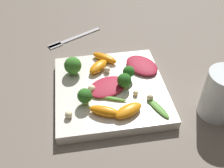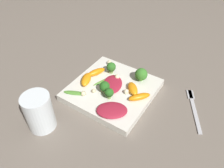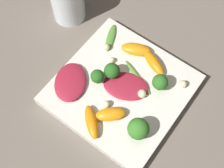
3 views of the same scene
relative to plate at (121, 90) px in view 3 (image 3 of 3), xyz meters
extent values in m
plane|color=#6B6056|center=(0.00, 0.00, -0.01)|extent=(2.40, 2.40, 0.00)
cube|color=silver|center=(0.00, 0.00, 0.00)|extent=(0.25, 0.25, 0.02)
ellipsoid|color=maroon|center=(-0.01, 0.01, 0.02)|extent=(0.09, 0.11, 0.01)
ellipsoid|color=maroon|center=(0.06, -0.09, 0.02)|extent=(0.11, 0.10, 0.01)
ellipsoid|color=orange|center=(0.10, 0.00, 0.02)|extent=(0.06, 0.07, 0.02)
ellipsoid|color=orange|center=(-0.09, -0.02, 0.02)|extent=(0.05, 0.07, 0.02)
ellipsoid|color=orange|center=(0.06, 0.02, 0.02)|extent=(0.06, 0.06, 0.02)
ellipsoid|color=orange|center=(-0.08, 0.02, 0.02)|extent=(0.05, 0.07, 0.02)
cylinder|color=#84AD5B|center=(-0.01, -0.03, 0.02)|extent=(0.01, 0.01, 0.01)
sphere|color=#26601E|center=(-0.01, -0.03, 0.04)|extent=(0.03, 0.03, 0.03)
cylinder|color=#7A9E51|center=(-0.04, 0.06, 0.02)|extent=(0.01, 0.01, 0.02)
sphere|color=#2D6B23|center=(-0.04, 0.06, 0.04)|extent=(0.03, 0.03, 0.03)
cylinder|color=#7A9E51|center=(0.02, -0.05, 0.02)|extent=(0.01, 0.01, 0.02)
sphere|color=#26601E|center=(0.02, -0.05, 0.04)|extent=(0.03, 0.03, 0.03)
cylinder|color=#84AD5B|center=(0.06, 0.08, 0.02)|extent=(0.01, 0.01, 0.01)
sphere|color=#387A28|center=(0.06, 0.08, 0.04)|extent=(0.04, 0.04, 0.04)
ellipsoid|color=#518E33|center=(-0.08, -0.09, 0.02)|extent=(0.07, 0.04, 0.01)
ellipsoid|color=#518E33|center=(-0.04, 0.01, 0.02)|extent=(0.04, 0.09, 0.01)
sphere|color=beige|center=(-0.06, -0.08, 0.02)|extent=(0.02, 0.02, 0.02)
sphere|color=beige|center=(-0.04, -0.05, 0.02)|extent=(0.01, 0.01, 0.01)
sphere|color=beige|center=(-0.08, 0.10, 0.02)|extent=(0.02, 0.02, 0.02)
sphere|color=beige|center=(0.05, 0.00, 0.02)|extent=(0.02, 0.02, 0.02)
sphere|color=beige|center=(-0.01, 0.04, 0.02)|extent=(0.02, 0.02, 0.02)
camera|label=1|loc=(-0.43, 0.07, 0.43)|focal=42.00mm
camera|label=2|loc=(0.28, -0.44, 0.49)|focal=35.00mm
camera|label=3|loc=(0.23, 0.15, 0.59)|focal=50.00mm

